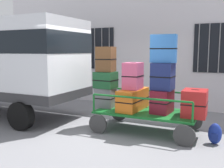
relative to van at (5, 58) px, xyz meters
The scene contains 15 objects.
ground_plane 3.78m from the van, ahead, with size 40.00×40.00×0.00m, color gray.
building_wall 4.68m from the van, 42.89° to the left, with size 12.00×0.38×5.00m.
van is the anchor object (origin of this frame).
luggage_cart 4.52m from the van, ahead, with size 2.43×1.28×0.50m.
cart_railing 4.42m from the van, ahead, with size 2.30×1.14×0.43m.
suitcase_left_bottom 3.39m from the van, ahead, with size 0.48×0.44×0.49m.
suitcase_left_middle 3.29m from the van, ahead, with size 0.54×0.48×0.41m.
suitcase_left_top 3.25m from the van, ahead, with size 0.45×0.40×0.63m.
suitcase_midleft_bottom 4.09m from the van, ahead, with size 0.51×1.08×0.51m.
suitcase_midleft_middle 3.99m from the van, ahead, with size 0.39×0.51×0.64m.
suitcase_center_bottom 4.79m from the van, ahead, with size 0.46×0.63×0.54m.
suitcase_center_middle 4.71m from the van, ahead, with size 0.50×0.48×0.62m.
suitcase_center_top 4.71m from the van, ahead, with size 0.60×0.30×0.64m.
suitcase_midright_bottom 5.50m from the van, ahead, with size 0.53×0.64×0.59m.
backpack 6.06m from the van, ahead, with size 0.27×0.22×0.44m.
Camera 1 is at (2.78, -5.78, 1.93)m, focal length 41.41 mm.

